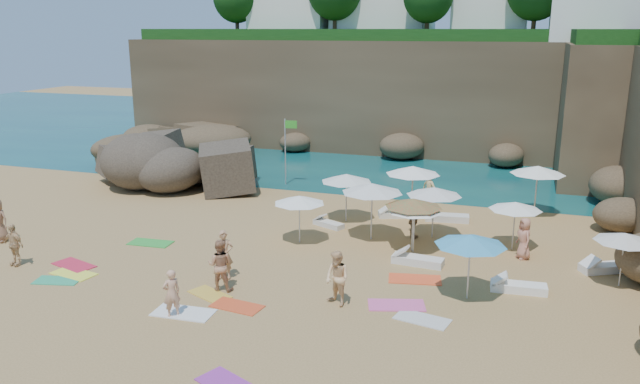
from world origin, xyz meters
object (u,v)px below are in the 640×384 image
(parasol_2, at_px, (538,170))
(person_stand_4, at_px, (524,238))
(person_stand_5, at_px, (230,168))
(person_stand_6, at_px, (172,293))
(person_stand_2, at_px, (430,186))
(person_stand_3, at_px, (414,221))
(person_stand_1, at_px, (220,265))
(parasol_0, at_px, (413,170))
(lounger_0, at_px, (447,218))
(parasol_1, at_px, (346,178))
(rock_outcrop, at_px, (177,184))
(flag_pole, at_px, (287,143))

(parasol_2, height_order, person_stand_4, parasol_2)
(person_stand_4, distance_m, person_stand_5, 18.09)
(person_stand_6, bearing_deg, parasol_2, -177.84)
(person_stand_2, xyz_separation_m, person_stand_3, (0.29, -6.29, -0.03))
(person_stand_1, xyz_separation_m, person_stand_6, (-0.49, -2.33, -0.14))
(parasol_0, distance_m, lounger_0, 2.77)
(person_stand_1, bearing_deg, person_stand_5, -74.59)
(parasol_0, relative_size, parasol_1, 1.09)
(person_stand_4, xyz_separation_m, person_stand_5, (-16.55, 7.30, 0.09))
(parasol_2, bearing_deg, person_stand_5, 176.98)
(parasol_2, bearing_deg, person_stand_3, -133.00)
(person_stand_1, distance_m, person_stand_6, 2.39)
(rock_outcrop, relative_size, lounger_0, 3.91)
(person_stand_6, bearing_deg, parasol_1, -154.28)
(parasol_0, xyz_separation_m, person_stand_2, (0.41, 3.03, -1.47))
(rock_outcrop, xyz_separation_m, parasol_2, (19.86, 0.19, 2.25))
(person_stand_5, bearing_deg, rock_outcrop, -158.83)
(parasol_1, height_order, person_stand_3, parasol_1)
(flag_pole, relative_size, lounger_0, 1.90)
(parasol_2, relative_size, lounger_0, 1.28)
(person_stand_1, bearing_deg, person_stand_3, -134.66)
(rock_outcrop, relative_size, parasol_0, 3.03)
(flag_pole, xyz_separation_m, parasol_0, (8.02, -3.90, -0.19))
(parasol_1, height_order, person_stand_4, parasol_1)
(person_stand_4, bearing_deg, parasol_1, -135.90)
(flag_pole, distance_m, lounger_0, 10.89)
(person_stand_5, bearing_deg, parasol_0, -13.80)
(person_stand_2, relative_size, person_stand_4, 0.96)
(person_stand_3, bearing_deg, lounger_0, -7.26)
(rock_outcrop, xyz_separation_m, person_stand_3, (14.90, -5.13, 0.77))
(flag_pole, bearing_deg, person_stand_5, -163.88)
(person_stand_1, relative_size, person_stand_4, 1.11)
(person_stand_3, distance_m, person_stand_5, 13.48)
(lounger_0, height_order, person_stand_6, person_stand_6)
(flag_pole, bearing_deg, rock_outcrop, -161.90)
(parasol_2, bearing_deg, lounger_0, -148.77)
(lounger_0, distance_m, person_stand_3, 3.21)
(person_stand_4, bearing_deg, flag_pole, -150.25)
(parasol_1, height_order, person_stand_6, parasol_1)
(parasol_2, relative_size, person_stand_4, 1.56)
(person_stand_3, relative_size, person_stand_6, 0.99)
(parasol_2, distance_m, lounger_0, 5.01)
(flag_pole, bearing_deg, person_stand_2, -5.87)
(parasol_2, relative_size, person_stand_2, 1.61)
(lounger_0, relative_size, person_stand_6, 1.29)
(flag_pole, xyz_separation_m, parasol_1, (5.25, -5.71, -0.37))
(person_stand_3, xyz_separation_m, person_stand_6, (-5.79, -10.04, 0.01))
(person_stand_4, bearing_deg, rock_outcrop, -136.18)
(parasol_0, relative_size, person_stand_2, 1.63)
(parasol_1, relative_size, person_stand_5, 1.30)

